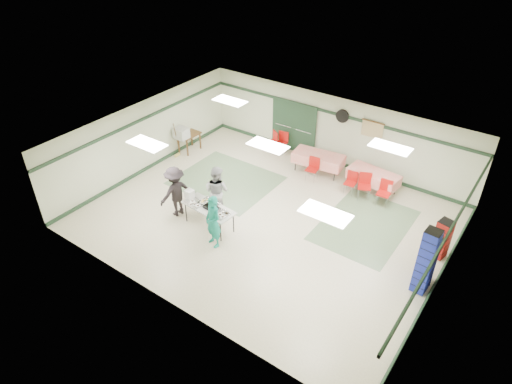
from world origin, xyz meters
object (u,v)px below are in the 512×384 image
Objects in this scene: chair_a at (365,183)px; broom at (177,139)px; dining_table_a at (373,177)px; crate_stack_blue_b at (429,258)px; chair_c at (385,190)px; crate_stack_blue_a at (426,262)px; serving_table at (209,208)px; dining_table_b at (318,159)px; office_printer at (181,133)px; printer_table at (189,136)px; volunteer_grey at (217,191)px; chair_loose_b at (273,140)px; volunteer_dark at (176,191)px; chair_loose_a at (282,140)px; crate_stack_red at (442,239)px; chair_b at (351,180)px; volunteer_teal at (213,222)px.

chair_a is 0.65× the size of broom.
dining_table_a is 1.12× the size of crate_stack_blue_b.
dining_table_a is 1.98× the size of chair_a.
crate_stack_blue_a is at bearing -59.45° from chair_c.
broom is at bearing 150.09° from serving_table.
office_printer reaches higher than dining_table_b.
dining_table_a is at bearing 16.27° from office_printer.
dining_table_b is 2.14× the size of chair_c.
printer_table is at bearing 170.05° from crate_stack_blue_b.
volunteer_grey is 4.63m from chair_loose_b.
volunteer_dark is 5.57m from chair_loose_a.
volunteer_grey is 0.96× the size of dining_table_a.
dining_table_b is at bearing 157.93° from crate_stack_red.
serving_table is at bearing -166.03° from crate_stack_blue_b.
dining_table_b is at bearing 26.43° from chair_loose_b.
crate_stack_blue_b is at bearing 7.35° from chair_loose_b.
crate_stack_red is 10.31m from printer_table.
chair_c is 5.16m from chair_loose_b.
chair_loose_b reaches higher than dining_table_a.
volunteer_grey is 4.50m from dining_table_b.
printer_table is at bearing 78.08° from broom.
volunteer_dark reaches higher than chair_loose_b.
broom is (-6.80, -1.61, 0.24)m from chair_b.
volunteer_dark is 6.08m from chair_b.
volunteer_teal is at bearing -118.88° from chair_b.
volunteer_dark reaches higher than dining_table_b.
volunteer_dark is at bearing -138.39° from chair_b.
dining_table_a is 3.68m from crate_stack_red.
chair_loose_a is 0.62× the size of broom.
chair_b reaches higher than printer_table.
chair_a is (4.60, 4.48, -0.30)m from volunteer_dark.
broom reaches higher than chair_c.
volunteer_teal is 0.92× the size of dining_table_a.
chair_b is at bearing 156.81° from chair_a.
chair_loose_a is (-4.77, 1.05, -0.01)m from chair_c.
chair_b is 0.66× the size of crate_stack_red.
volunteer_grey is 1.33m from volunteer_dark.
crate_stack_blue_a is 3.79× the size of office_printer.
office_printer is (-5.09, -1.97, 0.39)m from dining_table_b.
chair_a is at bearing 153.36° from crate_stack_red.
broom is (-5.17, -2.18, 0.18)m from dining_table_b.
chair_loose_a reaches higher than serving_table.
printer_table is 0.51m from office_printer.
crate_stack_red is at bearing -28.98° from dining_table_b.
volunteer_dark is 0.95× the size of dining_table_a.
dining_table_b is 2.91m from chair_c.
crate_stack_red is at bearing 123.38° from volunteer_dark.
serving_table is 1.26× the size of broom.
dining_table_a and dining_table_b have the same top height.
volunteer_dark is (-1.99, 0.50, 0.03)m from volunteer_teal.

